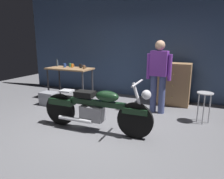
% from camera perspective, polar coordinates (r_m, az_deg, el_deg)
% --- Properties ---
extents(ground_plane, '(12.00, 12.00, 0.00)m').
position_cam_1_polar(ground_plane, '(4.02, -4.04, -11.21)').
color(ground_plane, slate).
extents(back_wall, '(8.00, 0.12, 3.10)m').
position_cam_1_polar(back_wall, '(6.26, 8.26, 12.16)').
color(back_wall, '#384C70').
rests_on(back_wall, ground_plane).
extents(workbench, '(1.30, 0.64, 0.90)m').
position_cam_1_polar(workbench, '(6.08, -11.53, 4.78)').
color(workbench, '#99724C').
rests_on(workbench, ground_plane).
extents(motorcycle, '(2.19, 0.60, 1.00)m').
position_cam_1_polar(motorcycle, '(3.86, -4.54, -5.11)').
color(motorcycle, black).
rests_on(motorcycle, ground_plane).
extents(person_standing, '(0.57, 0.24, 1.67)m').
position_cam_1_polar(person_standing, '(4.86, 12.67, 4.24)').
color(person_standing, '#424C7D').
rests_on(person_standing, ground_plane).
extents(shop_stool, '(0.32, 0.32, 0.64)m').
position_cam_1_polar(shop_stool, '(4.63, 24.08, -2.47)').
color(shop_stool, '#B2B2B7').
rests_on(shop_stool, ground_plane).
extents(wooden_dresser, '(0.80, 0.47, 1.10)m').
position_cam_1_polar(wooden_dresser, '(5.66, 16.64, 1.41)').
color(wooden_dresser, '#99724C').
rests_on(wooden_dresser, ground_plane).
extents(storage_bin, '(0.44, 0.32, 0.34)m').
position_cam_1_polar(storage_bin, '(5.73, -16.84, -2.38)').
color(storage_bin, gray).
rests_on(storage_bin, ground_plane).
extents(mug_orange_travel, '(0.11, 0.08, 0.11)m').
position_cam_1_polar(mug_orange_travel, '(6.15, -10.83, 6.46)').
color(mug_orange_travel, orange).
rests_on(mug_orange_travel, workbench).
extents(mug_green_speckled, '(0.11, 0.07, 0.11)m').
position_cam_1_polar(mug_green_speckled, '(6.29, -11.44, 6.59)').
color(mug_green_speckled, '#3D7F4C').
rests_on(mug_green_speckled, workbench).
extents(mug_black_matte, '(0.12, 0.08, 0.11)m').
position_cam_1_polar(mug_black_matte, '(5.98, -8.57, 6.40)').
color(mug_black_matte, black).
rests_on(mug_black_matte, workbench).
extents(mug_brown_stoneware, '(0.11, 0.07, 0.11)m').
position_cam_1_polar(mug_brown_stoneware, '(5.74, -7.64, 6.10)').
color(mug_brown_stoneware, brown).
rests_on(mug_brown_stoneware, workbench).
extents(mug_blue_enamel, '(0.11, 0.07, 0.11)m').
position_cam_1_polar(mug_blue_enamel, '(6.21, -12.84, 6.47)').
color(mug_blue_enamel, '#2D51AD').
rests_on(mug_blue_enamel, workbench).
extents(bottle, '(0.06, 0.06, 0.24)m').
position_cam_1_polar(bottle, '(6.55, -14.83, 7.06)').
color(bottle, '#3F4C59').
rests_on(bottle, workbench).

